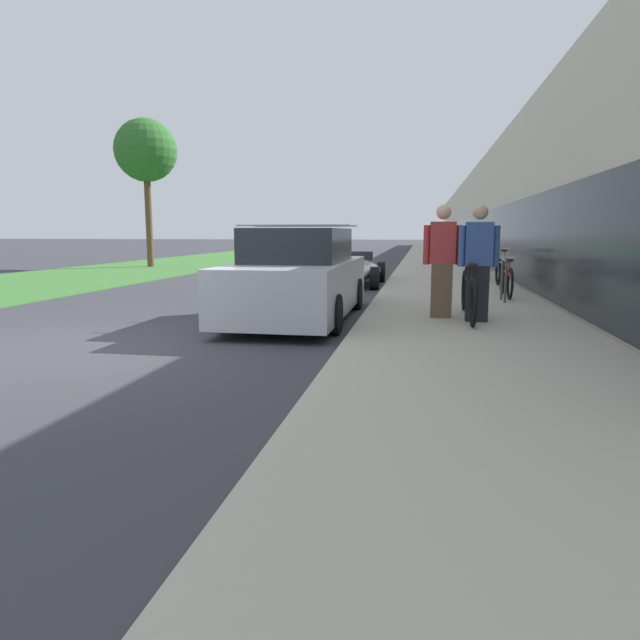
{
  "coord_description": "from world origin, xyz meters",
  "views": [
    {
      "loc": [
        4.39,
        -6.48,
        1.5
      ],
      "look_at": [
        1.22,
        11.24,
        -1.28
      ],
      "focal_mm": 32.0,
      "sensor_mm": 36.0,
      "label": 1
    }
  ],
  "objects_px": {
    "vintage_roadster_curbside": "(350,271)",
    "street_tree_far": "(146,151)",
    "cruiser_bike_middle": "(501,271)",
    "cruiser_bike_nearest": "(506,280)",
    "bike_rack_hoop": "(504,276)",
    "parked_sedan_curbside": "(299,278)",
    "person_rider": "(478,263)",
    "cruiser_bike_farthest": "(481,266)",
    "tandem_bicycle": "(469,294)",
    "person_bystander": "(442,261)"
  },
  "relations": [
    {
      "from": "cruiser_bike_middle",
      "to": "street_tree_far",
      "type": "bearing_deg",
      "value": 149.33
    },
    {
      "from": "person_rider",
      "to": "parked_sedan_curbside",
      "type": "distance_m",
      "value": 3.0
    },
    {
      "from": "bike_rack_hoop",
      "to": "cruiser_bike_nearest",
      "type": "height_order",
      "value": "bike_rack_hoop"
    },
    {
      "from": "person_bystander",
      "to": "vintage_roadster_curbside",
      "type": "bearing_deg",
      "value": 109.14
    },
    {
      "from": "person_rider",
      "to": "person_bystander",
      "type": "height_order",
      "value": "person_bystander"
    },
    {
      "from": "person_rider",
      "to": "bike_rack_hoop",
      "type": "distance_m",
      "value": 2.92
    },
    {
      "from": "person_rider",
      "to": "vintage_roadster_curbside",
      "type": "distance_m",
      "value": 7.68
    },
    {
      "from": "person_rider",
      "to": "parked_sedan_curbside",
      "type": "relative_size",
      "value": 0.38
    },
    {
      "from": "person_bystander",
      "to": "cruiser_bike_nearest",
      "type": "height_order",
      "value": "person_bystander"
    },
    {
      "from": "vintage_roadster_curbside",
      "to": "bike_rack_hoop",
      "type": "bearing_deg",
      "value": -49.73
    },
    {
      "from": "parked_sedan_curbside",
      "to": "street_tree_far",
      "type": "distance_m",
      "value": 16.83
    },
    {
      "from": "bike_rack_hoop",
      "to": "cruiser_bike_nearest",
      "type": "relative_size",
      "value": 0.47
    },
    {
      "from": "cruiser_bike_nearest",
      "to": "cruiser_bike_farthest",
      "type": "relative_size",
      "value": 1.06
    },
    {
      "from": "tandem_bicycle",
      "to": "vintage_roadster_curbside",
      "type": "bearing_deg",
      "value": 112.29
    },
    {
      "from": "parked_sedan_curbside",
      "to": "vintage_roadster_curbside",
      "type": "height_order",
      "value": "parked_sedan_curbside"
    },
    {
      "from": "tandem_bicycle",
      "to": "bike_rack_hoop",
      "type": "distance_m",
      "value": 2.62
    },
    {
      "from": "cruiser_bike_middle",
      "to": "vintage_roadster_curbside",
      "type": "height_order",
      "value": "cruiser_bike_middle"
    },
    {
      "from": "street_tree_far",
      "to": "parked_sedan_curbside",
      "type": "bearing_deg",
      "value": -54.71
    },
    {
      "from": "cruiser_bike_middle",
      "to": "street_tree_far",
      "type": "distance_m",
      "value": 16.26
    },
    {
      "from": "tandem_bicycle",
      "to": "cruiser_bike_farthest",
      "type": "xyz_separation_m",
      "value": [
        0.95,
        7.95,
        -0.01
      ]
    },
    {
      "from": "parked_sedan_curbside",
      "to": "vintage_roadster_curbside",
      "type": "distance_m",
      "value": 6.55
    },
    {
      "from": "cruiser_bike_farthest",
      "to": "vintage_roadster_curbside",
      "type": "height_order",
      "value": "cruiser_bike_farthest"
    },
    {
      "from": "person_rider",
      "to": "cruiser_bike_nearest",
      "type": "bearing_deg",
      "value": 75.52
    },
    {
      "from": "parked_sedan_curbside",
      "to": "street_tree_far",
      "type": "relative_size",
      "value": 0.77
    },
    {
      "from": "cruiser_bike_middle",
      "to": "person_bystander",
      "type": "bearing_deg",
      "value": -106.56
    },
    {
      "from": "tandem_bicycle",
      "to": "person_bystander",
      "type": "xyz_separation_m",
      "value": [
        -0.43,
        0.02,
        0.52
      ]
    },
    {
      "from": "cruiser_bike_middle",
      "to": "vintage_roadster_curbside",
      "type": "distance_m",
      "value": 4.17
    },
    {
      "from": "person_bystander",
      "to": "cruiser_bike_farthest",
      "type": "xyz_separation_m",
      "value": [
        1.38,
        7.94,
        -0.53
      ]
    },
    {
      "from": "cruiser_bike_nearest",
      "to": "parked_sedan_curbside",
      "type": "height_order",
      "value": "parked_sedan_curbside"
    },
    {
      "from": "vintage_roadster_curbside",
      "to": "tandem_bicycle",
      "type": "bearing_deg",
      "value": -67.71
    },
    {
      "from": "bike_rack_hoop",
      "to": "parked_sedan_curbside",
      "type": "bearing_deg",
      "value": -148.89
    },
    {
      "from": "person_rider",
      "to": "cruiser_bike_farthest",
      "type": "height_order",
      "value": "person_rider"
    },
    {
      "from": "person_bystander",
      "to": "street_tree_far",
      "type": "distance_m",
      "value": 18.38
    },
    {
      "from": "cruiser_bike_nearest",
      "to": "vintage_roadster_curbside",
      "type": "bearing_deg",
      "value": 137.6
    },
    {
      "from": "bike_rack_hoop",
      "to": "cruiser_bike_nearest",
      "type": "bearing_deg",
      "value": 78.8
    },
    {
      "from": "tandem_bicycle",
      "to": "person_rider",
      "type": "bearing_deg",
      "value": -72.47
    },
    {
      "from": "bike_rack_hoop",
      "to": "cruiser_bike_farthest",
      "type": "distance_m",
      "value": 5.49
    },
    {
      "from": "tandem_bicycle",
      "to": "parked_sedan_curbside",
      "type": "bearing_deg",
      "value": 175.34
    },
    {
      "from": "cruiser_bike_farthest",
      "to": "street_tree_far",
      "type": "relative_size",
      "value": 0.27
    },
    {
      "from": "tandem_bicycle",
      "to": "parked_sedan_curbside",
      "type": "relative_size",
      "value": 0.53
    },
    {
      "from": "bike_rack_hoop",
      "to": "street_tree_far",
      "type": "distance_m",
      "value": 17.69
    },
    {
      "from": "vintage_roadster_curbside",
      "to": "cruiser_bike_middle",
      "type": "bearing_deg",
      "value": -16.91
    },
    {
      "from": "bike_rack_hoop",
      "to": "cruiser_bike_middle",
      "type": "distance_m",
      "value": 3.11
    },
    {
      "from": "tandem_bicycle",
      "to": "street_tree_far",
      "type": "relative_size",
      "value": 0.41
    },
    {
      "from": "vintage_roadster_curbside",
      "to": "street_tree_far",
      "type": "relative_size",
      "value": 0.68
    },
    {
      "from": "cruiser_bike_farthest",
      "to": "parked_sedan_curbside",
      "type": "distance_m",
      "value": 8.6
    },
    {
      "from": "tandem_bicycle",
      "to": "cruiser_bike_nearest",
      "type": "bearing_deg",
      "value": 72.58
    },
    {
      "from": "person_rider",
      "to": "bike_rack_hoop",
      "type": "height_order",
      "value": "person_rider"
    },
    {
      "from": "cruiser_bike_nearest",
      "to": "bike_rack_hoop",
      "type": "bearing_deg",
      "value": -101.2
    },
    {
      "from": "cruiser_bike_farthest",
      "to": "vintage_roadster_curbside",
      "type": "distance_m",
      "value": 3.91
    }
  ]
}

